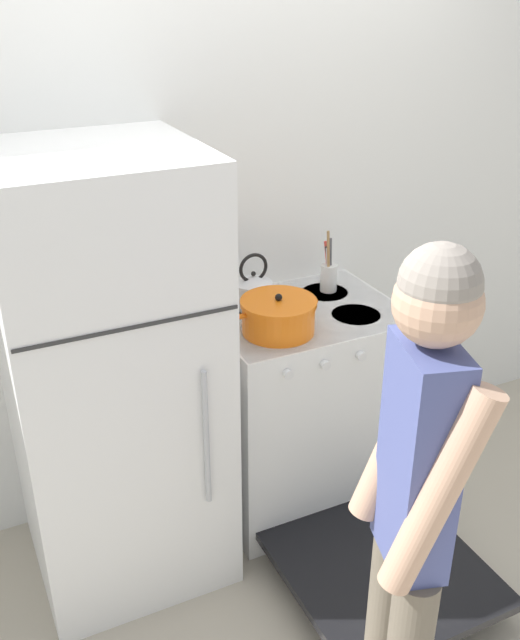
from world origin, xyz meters
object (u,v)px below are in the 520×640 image
object	(u,v)px
refrigerator	(112,378)
utensil_jar	(329,275)
tea_kettle	(254,290)
stove_range	(304,411)
dutch_oven_pot	(278,316)
person	(412,515)

from	to	relation	value
refrigerator	utensil_jar	distance (m)	1.04
tea_kettle	refrigerator	bearing A→B (deg)	-165.64
stove_range	dutch_oven_pot	distance (m)	0.57
tea_kettle	person	distance (m)	1.35
utensil_jar	person	bearing A→B (deg)	-112.30
refrigerator	person	size ratio (longest dim) A/B	1.00
refrigerator	person	distance (m)	1.26
utensil_jar	dutch_oven_pot	bearing A→B (deg)	-145.61
dutch_oven_pot	tea_kettle	world-z (taller)	tea_kettle
refrigerator	stove_range	bearing A→B (deg)	0.27
dutch_oven_pot	utensil_jar	size ratio (longest dim) A/B	1.20
refrigerator	stove_range	xyz separation A→B (m)	(0.82, 0.00, -0.38)
utensil_jar	tea_kettle	bearing A→B (deg)	-179.03
stove_range	person	bearing A→B (deg)	-106.86
dutch_oven_pot	tea_kettle	distance (m)	0.25
refrigerator	person	bearing A→B (deg)	-68.60
refrigerator	utensil_jar	size ratio (longest dim) A/B	6.00
utensil_jar	person	xyz separation A→B (m)	(-0.55, -1.35, -0.04)
stove_range	utensil_jar	xyz separation A→B (m)	(0.20, 0.17, 0.54)
tea_kettle	person	size ratio (longest dim) A/B	0.14
refrigerator	tea_kettle	distance (m)	0.69
refrigerator	tea_kettle	size ratio (longest dim) A/B	7.13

